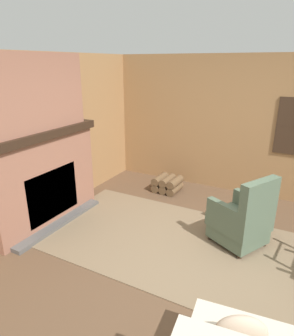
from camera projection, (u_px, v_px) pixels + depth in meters
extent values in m
plane|color=brown|center=(193.00, 267.00, 3.51)|extent=(14.00, 14.00, 0.00)
cube|color=#9E7247|center=(29.00, 142.00, 4.21)|extent=(0.06, 5.53, 2.41)
cube|color=#9E7247|center=(246.00, 127.00, 5.18)|extent=(5.53, 0.06, 2.41)
cube|color=#93604C|center=(44.00, 181.00, 4.31)|extent=(0.33, 1.80, 1.29)
cube|color=black|center=(52.00, 193.00, 4.31)|extent=(0.08, 0.94, 0.72)
cube|color=#565451|center=(61.00, 223.00, 4.41)|extent=(0.16, 1.62, 0.06)
cube|color=black|center=(38.00, 134.00, 4.08)|extent=(0.43, 1.90, 0.11)
cube|color=#93604C|center=(33.00, 92.00, 3.89)|extent=(0.29, 1.59, 0.99)
cube|color=#7A664C|center=(190.00, 246.00, 3.89)|extent=(4.10, 1.98, 0.01)
cube|color=#516651|center=(238.00, 231.00, 3.91)|extent=(0.79, 0.78, 0.24)
cube|color=#516651|center=(239.00, 221.00, 3.86)|extent=(0.83, 0.82, 0.18)
cube|color=#516651|center=(259.00, 202.00, 3.54)|extent=(0.39, 0.58, 0.56)
cube|color=#516651|center=(225.00, 212.00, 3.68)|extent=(0.54, 0.35, 0.20)
cube|color=#516651|center=(252.00, 202.00, 3.95)|extent=(0.54, 0.35, 0.20)
cylinder|color=#332319|center=(210.00, 238.00, 4.04)|extent=(0.07, 0.07, 0.06)
cylinder|color=#332319|center=(234.00, 228.00, 4.28)|extent=(0.07, 0.07, 0.06)
cylinder|color=#332319|center=(240.00, 257.00, 3.64)|extent=(0.07, 0.07, 0.06)
cylinder|color=#332319|center=(264.00, 244.00, 3.89)|extent=(0.07, 0.07, 0.06)
cylinder|color=brown|center=(160.00, 186.00, 5.62)|extent=(0.17, 0.44, 0.15)
cylinder|color=brown|center=(167.00, 187.00, 5.55)|extent=(0.17, 0.44, 0.15)
cylinder|color=brown|center=(175.00, 189.00, 5.48)|extent=(0.17, 0.44, 0.15)
cylinder|color=brown|center=(160.00, 179.00, 5.58)|extent=(0.17, 0.44, 0.15)
cylinder|color=brown|center=(167.00, 181.00, 5.51)|extent=(0.17, 0.44, 0.15)
cylinder|color=brown|center=(175.00, 182.00, 5.43)|extent=(0.17, 0.44, 0.15)
ellipsoid|color=#47708E|center=(18.00, 131.00, 3.83)|extent=(0.11, 0.11, 0.08)
cylinder|color=white|center=(17.00, 121.00, 3.79)|extent=(0.06, 0.06, 0.16)
cube|color=brown|center=(60.00, 119.00, 4.44)|extent=(0.16, 0.28, 0.14)
cube|color=silver|center=(64.00, 119.00, 4.40)|extent=(0.01, 0.04, 0.02)
cylinder|color=#336093|center=(39.00, 118.00, 4.12)|extent=(0.07, 0.29, 0.28)
ellipsoid|color=#CCB299|center=(241.00, 333.00, 2.00)|extent=(0.39, 0.27, 0.28)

